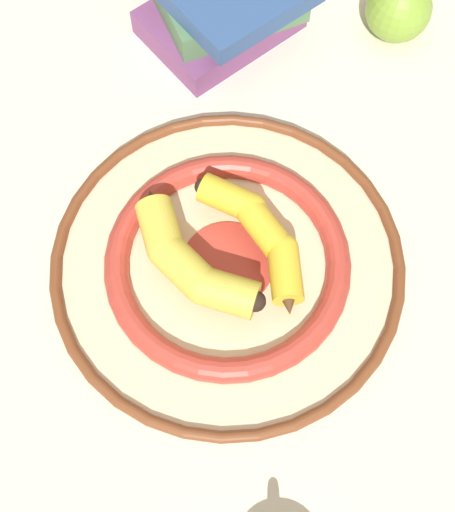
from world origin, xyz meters
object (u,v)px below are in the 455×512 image
at_px(banana_a, 187,260).
at_px(apple, 399,9).
at_px(decorative_bowl, 228,264).
at_px(banana_b, 262,235).

distance_m(banana_a, apple, 0.41).
bearing_deg(banana_a, decorative_bowl, 62.49).
height_order(decorative_bowl, banana_b, banana_b).
height_order(decorative_bowl, apple, apple).
bearing_deg(apple, banana_b, -4.77).
bearing_deg(banana_b, banana_a, 77.93).
height_order(banana_a, banana_b, banana_a).
relative_size(banana_a, apple, 1.86).
distance_m(decorative_bowl, apple, 0.38).
bearing_deg(banana_a, banana_b, 67.59).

